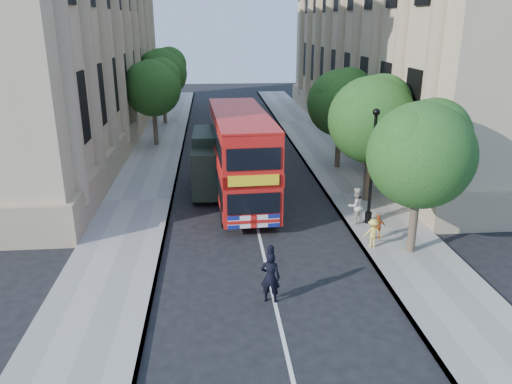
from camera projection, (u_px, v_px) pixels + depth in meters
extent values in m
plane|color=black|center=(274.00, 300.00, 16.48)|extent=(120.00, 120.00, 0.00)
cube|color=gray|center=(359.00, 194.00, 26.36)|extent=(3.50, 80.00, 0.12)
cube|color=gray|center=(138.00, 201.00, 25.39)|extent=(3.50, 80.00, 0.12)
cube|color=tan|center=(419.00, 17.00, 37.30)|extent=(12.00, 38.00, 18.00)
cube|color=tan|center=(39.00, 17.00, 34.98)|extent=(12.00, 38.00, 18.00)
cylinder|color=#473828|center=(414.00, 220.00, 19.32)|extent=(0.32, 0.32, 2.86)
sphere|color=#194818|center=(421.00, 155.00, 18.48)|extent=(4.00, 4.00, 4.00)
sphere|color=#194818|center=(434.00, 135.00, 18.69)|extent=(2.80, 2.80, 2.80)
sphere|color=#194818|center=(412.00, 144.00, 17.98)|extent=(2.60, 2.60, 2.60)
cylinder|color=#473828|center=(367.00, 174.00, 24.95)|extent=(0.32, 0.32, 2.99)
sphere|color=#194818|center=(371.00, 120.00, 24.07)|extent=(4.20, 4.20, 4.20)
sphere|color=#194818|center=(382.00, 104.00, 24.27)|extent=(2.94, 2.94, 2.94)
sphere|color=#194818|center=(364.00, 110.00, 23.56)|extent=(2.73, 2.73, 2.73)
cylinder|color=#473828|center=(338.00, 146.00, 30.62)|extent=(0.32, 0.32, 2.90)
sphere|color=#194818|center=(340.00, 103.00, 29.75)|extent=(4.00, 4.00, 4.00)
sphere|color=#194818|center=(349.00, 91.00, 29.97)|extent=(2.80, 2.80, 2.80)
sphere|color=#194818|center=(334.00, 95.00, 29.26)|extent=(2.60, 2.60, 2.60)
cylinder|color=#473828|center=(155.00, 126.00, 36.20)|extent=(0.32, 0.32, 2.99)
sphere|color=#194818|center=(153.00, 88.00, 35.31)|extent=(4.00, 4.00, 4.00)
sphere|color=#194818|center=(161.00, 78.00, 35.52)|extent=(2.80, 2.80, 2.80)
sphere|color=#194818|center=(144.00, 81.00, 34.81)|extent=(2.60, 2.60, 2.60)
cylinder|color=#473828|center=(164.00, 107.00, 43.70)|extent=(0.32, 0.32, 3.17)
sphere|color=#194818|center=(162.00, 73.00, 42.77)|extent=(4.20, 4.20, 4.20)
sphere|color=#194818|center=(169.00, 64.00, 42.96)|extent=(2.94, 2.94, 2.94)
sphere|color=#194818|center=(156.00, 67.00, 42.25)|extent=(2.73, 2.73, 2.73)
cylinder|color=black|center=(368.00, 217.00, 22.43)|extent=(0.30, 0.30, 0.50)
cylinder|color=black|center=(372.00, 169.00, 21.69)|extent=(0.14, 0.14, 5.00)
sphere|color=black|center=(376.00, 112.00, 20.88)|extent=(0.32, 0.32, 0.32)
cube|color=#B0100C|center=(241.00, 154.00, 24.89)|extent=(3.01, 9.69, 3.98)
cube|color=black|center=(241.00, 171.00, 25.17)|extent=(3.03, 9.09, 0.91)
cube|color=black|center=(240.00, 134.00, 24.55)|extent=(3.03, 9.09, 0.91)
cube|color=yellow|center=(254.00, 180.00, 20.37)|extent=(2.12, 0.19, 0.45)
cylinder|color=black|center=(224.00, 216.00, 22.21)|extent=(0.33, 1.02, 1.01)
cylinder|color=black|center=(274.00, 213.00, 22.51)|extent=(0.33, 1.02, 1.01)
cylinder|color=black|center=(215.00, 174.00, 28.34)|extent=(0.33, 1.02, 1.01)
cylinder|color=black|center=(255.00, 172.00, 28.64)|extent=(0.33, 1.02, 1.01)
cube|color=black|center=(215.00, 173.00, 24.96)|extent=(2.27, 2.05, 2.35)
cube|color=black|center=(214.00, 173.00, 23.97)|extent=(2.02, 0.13, 0.78)
cube|color=black|center=(215.00, 156.00, 27.21)|extent=(2.30, 3.62, 2.80)
cube|color=black|center=(215.00, 183.00, 27.02)|extent=(2.10, 5.41, 0.28)
cylinder|color=black|center=(195.00, 194.00, 25.13)|extent=(0.26, 0.90, 0.90)
cylinder|color=black|center=(235.00, 194.00, 25.27)|extent=(0.26, 0.90, 0.90)
cylinder|color=black|center=(198.00, 173.00, 28.62)|extent=(0.26, 0.90, 0.90)
cylinder|color=black|center=(233.00, 173.00, 28.76)|extent=(0.26, 0.90, 0.90)
imported|color=black|center=(270.00, 277.00, 16.15)|extent=(0.74, 0.59, 1.77)
imported|color=beige|center=(356.00, 206.00, 22.20)|extent=(0.96, 0.85, 1.65)
imported|color=#CB5823|center=(378.00, 227.00, 20.70)|extent=(0.67, 0.40, 1.07)
imported|color=#F1D152|center=(373.00, 233.00, 19.93)|extent=(0.79, 0.47, 1.19)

